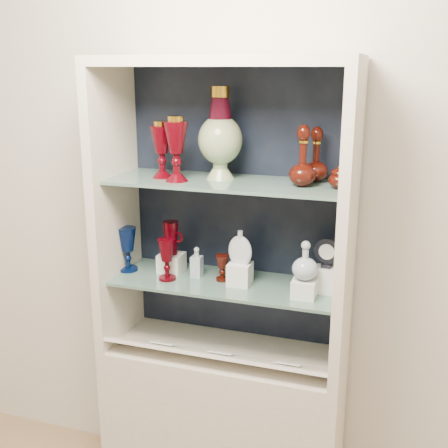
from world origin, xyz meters
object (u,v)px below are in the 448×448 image
(ruby_decanter_a, at_px, (303,152))
(cobalt_goblet, at_px, (127,249))
(flat_flask, at_px, (240,247))
(enamel_urn, at_px, (220,133))
(pedestal_lamp_right, at_px, (176,149))
(clear_round_decanter, at_px, (305,262))
(ruby_goblet_small, at_px, (222,268))
(pedestal_lamp_left, at_px, (162,150))
(clear_square_bottle, at_px, (197,262))
(ruby_pitcher, at_px, (171,238))
(lidded_bowl, at_px, (340,176))
(ruby_decanter_b, at_px, (316,153))
(ruby_goblet_tall, at_px, (167,260))
(cameo_medallion, at_px, (327,253))

(ruby_decanter_a, height_order, cobalt_goblet, ruby_decanter_a)
(flat_flask, bearing_deg, enamel_urn, 160.87)
(pedestal_lamp_right, relative_size, clear_round_decanter, 1.70)
(ruby_goblet_small, distance_m, flat_flask, 0.13)
(pedestal_lamp_left, xyz_separation_m, clear_square_bottle, (0.13, 0.03, -0.47))
(ruby_decanter_a, height_order, clear_round_decanter, ruby_decanter_a)
(ruby_goblet_small, height_order, ruby_pitcher, ruby_pitcher)
(enamel_urn, distance_m, lidded_bowl, 0.49)
(ruby_decanter_a, xyz_separation_m, cobalt_goblet, (-0.74, 0.00, -0.45))
(ruby_pitcher, distance_m, clear_round_decanter, 0.60)
(pedestal_lamp_right, xyz_separation_m, ruby_decanter_b, (0.51, 0.15, -0.01))
(ruby_decanter_b, height_order, cobalt_goblet, ruby_decanter_b)
(cobalt_goblet, bearing_deg, ruby_decanter_b, 7.07)
(enamel_urn, distance_m, ruby_goblet_tall, 0.56)
(clear_square_bottle, bearing_deg, ruby_decanter_b, 8.86)
(enamel_urn, relative_size, clear_round_decanter, 2.44)
(cobalt_goblet, bearing_deg, ruby_pitcher, 13.95)
(enamel_urn, bearing_deg, ruby_goblet_tall, -156.10)
(enamel_urn, bearing_deg, flat_flask, -25.88)
(ruby_decanter_a, relative_size, lidded_bowl, 2.77)
(ruby_goblet_tall, distance_m, clear_round_decanter, 0.57)
(ruby_decanter_b, distance_m, cobalt_goblet, 0.90)
(ruby_goblet_tall, relative_size, clear_round_decanter, 1.18)
(pedestal_lamp_left, height_order, ruby_goblet_small, pedestal_lamp_left)
(ruby_decanter_b, relative_size, flat_flask, 1.60)
(lidded_bowl, bearing_deg, ruby_decanter_b, 137.07)
(ruby_goblet_small, xyz_separation_m, flat_flask, (0.08, -0.02, 0.11))
(cobalt_goblet, height_order, clear_square_bottle, cobalt_goblet)
(ruby_decanter_b, distance_m, cameo_medallion, 0.39)
(ruby_goblet_small, height_order, flat_flask, flat_flask)
(ruby_goblet_tall, distance_m, ruby_goblet_small, 0.23)
(clear_square_bottle, bearing_deg, ruby_goblet_tall, -146.14)
(pedestal_lamp_left, relative_size, ruby_decanter_a, 0.88)
(ruby_decanter_a, distance_m, ruby_goblet_small, 0.59)
(pedestal_lamp_right, distance_m, ruby_goblet_small, 0.52)
(enamel_urn, height_order, clear_square_bottle, enamel_urn)
(enamel_urn, bearing_deg, ruby_decanter_b, 8.19)
(enamel_urn, distance_m, cameo_medallion, 0.62)
(cobalt_goblet, xyz_separation_m, cameo_medallion, (0.84, 0.03, 0.06))
(cobalt_goblet, distance_m, clear_square_bottle, 0.31)
(ruby_decanter_a, height_order, flat_flask, ruby_decanter_a)
(enamel_urn, bearing_deg, cobalt_goblet, -173.96)
(ruby_decanter_b, relative_size, ruby_goblet_small, 2.06)
(enamel_urn, bearing_deg, ruby_decanter_a, -7.59)
(cobalt_goblet, distance_m, cameo_medallion, 0.85)
(lidded_bowl, height_order, ruby_pitcher, lidded_bowl)
(enamel_urn, relative_size, ruby_decanter_a, 1.40)
(clear_square_bottle, relative_size, cameo_medallion, 1.08)
(enamel_urn, bearing_deg, ruby_pitcher, 179.32)
(cobalt_goblet, bearing_deg, pedestal_lamp_right, -11.98)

